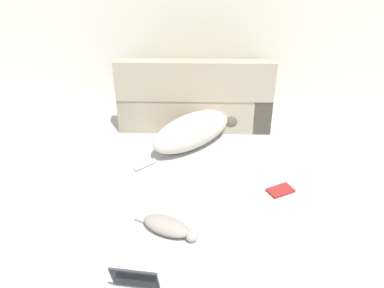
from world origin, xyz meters
The scene contains 5 objects.
wall_back centered at (0.00, 4.40, 1.25)m, with size 6.81×0.06×2.49m.
couch centered at (-0.12, 3.71, 0.27)m, with size 1.76×0.96×0.84m.
dog centered at (-0.04, 3.14, 0.18)m, with size 1.17×1.20×0.36m.
cat centered at (-0.19, 1.70, 0.06)m, with size 0.57×0.34×0.12m.
book_red centered at (0.76, 2.32, 0.01)m, with size 0.27×0.24×0.02m.
Camera 1 is at (0.19, -0.87, 2.38)m, focal length 40.00 mm.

